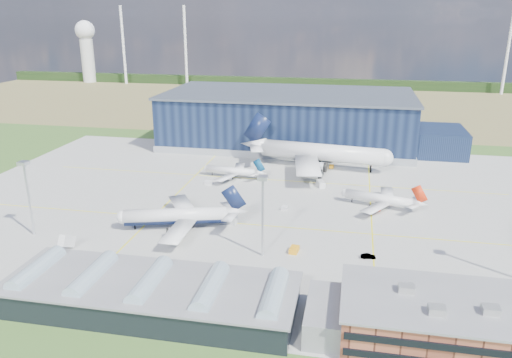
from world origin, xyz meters
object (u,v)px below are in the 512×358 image
Objects in this scene: airliner_regional at (231,167)px; gse_tug_a at (294,250)px; gse_cart_b at (209,183)px; gse_tug_c at (331,167)px; car_a at (384,301)px; light_mast_center at (263,203)px; hangar at (294,121)px; ops_building at (456,322)px; airliner_navy at (176,208)px; airstair at (67,244)px; car_b at (368,256)px; airliner_widebody at (322,144)px; gse_van_b at (321,184)px; gse_van_c at (438,299)px; light_mast_west at (27,186)px; airliner_red at (379,194)px; gse_van_a at (227,220)px; gse_cart_a at (284,208)px.

gse_tug_a is at bearing 126.18° from airliner_regional.
gse_cart_b is (-6.57, -10.17, -3.70)m from airliner_regional.
car_a is (17.52, -103.94, 0.02)m from gse_tug_c.
light_mast_center is 7.90× the size of gse_tug_c.
gse_tug_a is at bearing -82.70° from hangar.
gse_tug_a is at bearing 31.83° from car_a.
ops_building is 114.17m from gse_cart_b.
airliner_navy is at bearing -101.25° from hangar.
airstair is 1.27× the size of car_b.
airliner_widebody is at bearing 96.35° from gse_tug_a.
airliner_navy is 85.36m from gse_tug_c.
ops_building is 96.79m from gse_van_b.
ops_building is at bearing -176.95° from gse_van_c.
light_mast_west is 0.77× the size of airliner_red.
gse_van_c is 12.17m from car_a.
airstair reaches higher than gse_van_a.
car_a is (21.85, -103.00, -10.21)m from airliner_widebody.
light_mast_west reaches higher than airstair.
airliner_regional reaches higher than gse_cart_b.
gse_van_c reaches higher than gse_van_a.
light_mast_west is at bearing -132.24° from gse_tug_c.
gse_tug_c is at bearing 58.73° from airstair.
gse_cart_a is 41.22m from car_b.
light_mast_center is 5.71× the size of car_b.
light_mast_west is 0.56× the size of airliner_navy.
light_mast_west is 43.43m from airliner_navy.
gse_van_b is (1.54, -24.28, -9.70)m from airliner_widebody.
light_mast_center is 4.10× the size of gse_van_c.
gse_cart_a is at bearing 34.64° from car_b.
light_mast_west is at bearing 64.40° from car_a.
airliner_widebody is 13.04× the size of airstair.
gse_van_c reaches higher than gse_cart_b.
airliner_navy is 8.06× the size of gse_van_b.
airliner_red is at bearing -60.64° from gse_van_b.
gse_van_c is (11.25, -59.31, -3.53)m from airliner_red.
light_mast_west is 4.55× the size of gse_van_b.
hangar is at bearing 85.20° from gse_van_b.
light_mast_west reaches higher than airliner_regional.
light_mast_west is at bearing 165.38° from ops_building.
airliner_red reaches higher than airliner_regional.
airliner_navy is 15.05× the size of gse_cart_a.
gse_tug_a reaches higher than gse_cart_b.
gse_cart_b is (-16.54, 35.29, -0.58)m from gse_van_a.
airstair is at bearing -24.85° from light_mast_west.
gse_tug_c is (2.79, 25.22, -0.52)m from gse_van_b.
gse_tug_c is 0.57× the size of airstair.
gse_van_c is at bearing 0.07° from airstair.
airliner_navy is at bearing 42.52° from airliner_red.
car_b is (98.55, 3.84, -14.77)m from light_mast_west.
gse_cart_b reaches higher than gse_tug_c.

